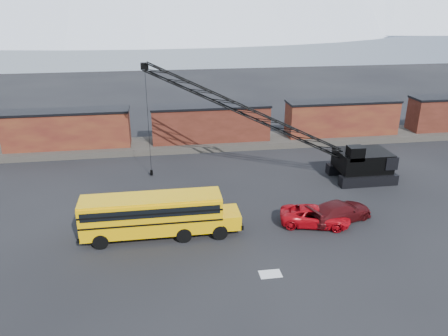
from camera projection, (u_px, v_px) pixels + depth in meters
The scene contains 10 objects.
ground at pixel (250, 242), 31.31m from camera, with size 160.00×160.00×0.00m, color black.
gravel_berm at pixel (211, 143), 51.41m from camera, with size 120.00×5.00×0.70m, color #49443C.
boxcar_west_near at pixel (68, 129), 48.25m from camera, with size 13.70×3.10×4.17m.
boxcar_mid at pixel (211, 123), 50.52m from camera, with size 13.70×3.10×4.17m.
boxcar_east_near at pixel (342, 118), 52.80m from camera, with size 13.70×3.10×4.17m.
snow_patch at pixel (270, 274), 27.70m from camera, with size 1.40×0.90×0.02m, color silver.
school_bus at pixel (157, 214), 31.48m from camera, with size 11.65×2.65×3.19m.
red_pickup at pixel (315, 216), 33.46m from camera, with size 2.46×5.34×1.48m, color #B30812.
maroon_suv at pixel (340, 211), 34.05m from camera, with size 2.24×5.52×1.60m, color #410B0E.
crawler_crane at pixel (252, 114), 40.20m from camera, with size 23.21×6.43×11.13m.
Camera 1 is at (-5.97, -26.57, 16.45)m, focal length 35.00 mm.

